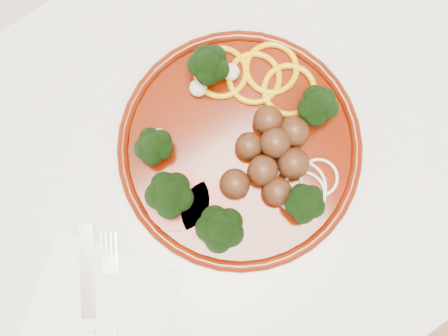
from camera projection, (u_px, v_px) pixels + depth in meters
counter at (143, 253)px, 1.11m from camera, size 2.40×0.60×0.90m
plate at (240, 150)px, 0.67m from camera, size 0.30×0.30×0.06m
napkin at (98, 315)px, 0.65m from camera, size 0.22×0.22×0.00m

